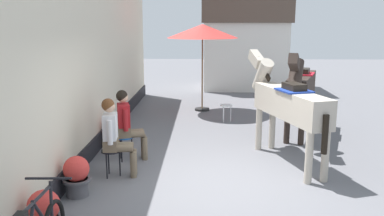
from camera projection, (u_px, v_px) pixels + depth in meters
The scene contains 12 objects.
ground_plane at pixel (211, 135), 9.75m from camera, with size 40.00×40.00×0.00m, color slate.
pub_facade_wall at pixel (83, 80), 8.04m from camera, with size 0.34×14.00×3.40m.
distant_cottage at pixel (244, 43), 16.39m from camera, with size 3.40×2.60×3.50m.
seated_visitor_near at pixel (114, 133), 7.04m from camera, with size 0.61×0.49×1.39m.
seated_visitor_far at pixel (127, 121), 7.89m from camera, with size 0.61×0.48×1.39m.
saddled_horse_near at pixel (287, 103), 7.71m from camera, with size 1.18×2.89×2.06m.
saddled_horse_far at pixel (301, 87), 9.61m from camera, with size 1.27×2.87×2.06m.
flower_planter_nearest at pixel (44, 214), 5.07m from camera, with size 0.43×0.43×0.64m.
flower_planter_inner_near at pixel (77, 175), 6.33m from camera, with size 0.43×0.43×0.64m.
flower_planter_farthest at pixel (113, 131), 8.85m from camera, with size 0.43×0.43×0.64m.
cafe_parasol at pixel (203, 32), 12.01m from camera, with size 2.10×2.10×2.58m.
spare_stool_white at pixel (226, 107), 11.03m from camera, with size 0.32×0.32×0.46m.
Camera 1 is at (-0.16, -6.41, 2.67)m, focal length 38.36 mm.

